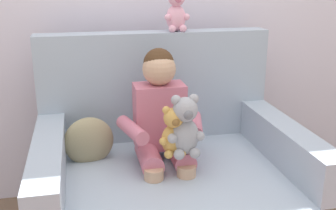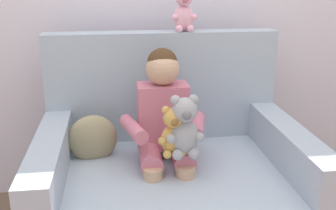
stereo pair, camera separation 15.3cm
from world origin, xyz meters
name	(u,v)px [view 2 (the right image)]	position (x,y,z in m)	size (l,w,h in m)	color
armchair	(171,185)	(0.00, 0.06, 0.32)	(1.32, 1.03, 1.07)	#9EADBC
seated_child	(164,122)	(-0.03, 0.09, 0.66)	(0.45, 0.39, 0.82)	#C66B7F
plush_grey	(184,128)	(0.04, -0.09, 0.70)	(0.18, 0.15, 0.30)	#9E9EA3
plush_honey	(173,133)	(-0.01, -0.08, 0.67)	(0.15, 0.12, 0.25)	gold
plush_pink_on_backrest	(184,11)	(0.12, 0.44, 1.18)	(0.14, 0.12, 0.24)	#EAA8BC
throw_pillow	(93,139)	(-0.40, 0.20, 0.55)	(0.26, 0.12, 0.26)	#998C66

